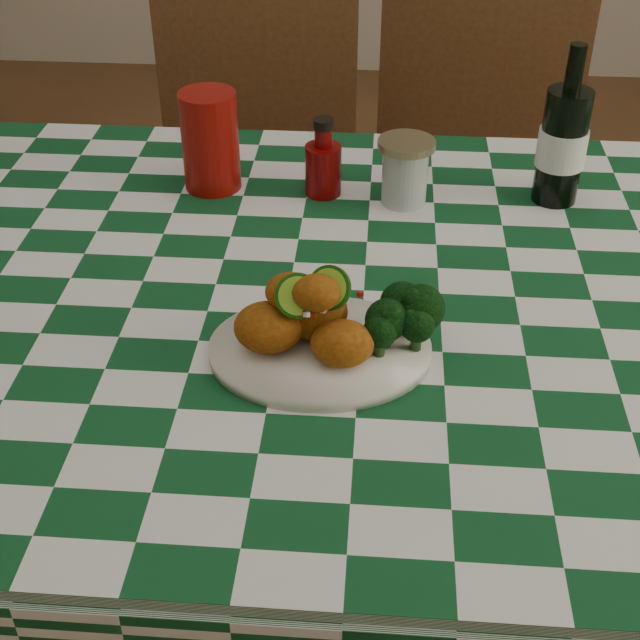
# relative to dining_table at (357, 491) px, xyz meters

# --- Properties ---
(ground) EXTENTS (5.00, 5.00, 0.00)m
(ground) POSITION_rel_dining_table_xyz_m (0.00, 0.00, -0.39)
(ground) COLOR brown
(ground) RESTS_ON ground
(dining_table) EXTENTS (1.66, 1.06, 0.79)m
(dining_table) POSITION_rel_dining_table_xyz_m (0.00, 0.00, 0.00)
(dining_table) COLOR #0F4621
(dining_table) RESTS_ON ground
(plate) EXTENTS (0.29, 0.24, 0.02)m
(plate) POSITION_rel_dining_table_xyz_m (-0.05, -0.15, 0.40)
(plate) COLOR white
(plate) RESTS_ON dining_table
(fried_chicken_pile) EXTENTS (0.16, 0.12, 0.10)m
(fried_chicken_pile) POSITION_rel_dining_table_xyz_m (-0.05, -0.15, 0.46)
(fried_chicken_pile) COLOR #A1570F
(fried_chicken_pile) RESTS_ON plate
(broccoli_side) EXTENTS (0.09, 0.09, 0.07)m
(broccoli_side) POSITION_rel_dining_table_xyz_m (0.05, -0.14, 0.44)
(broccoli_side) COLOR black
(broccoli_side) RESTS_ON plate
(red_tumbler) EXTENTS (0.10, 0.10, 0.16)m
(red_tumbler) POSITION_rel_dining_table_xyz_m (-0.26, 0.29, 0.47)
(red_tumbler) COLOR maroon
(red_tumbler) RESTS_ON dining_table
(ketchup_bottle) EXTENTS (0.07, 0.07, 0.13)m
(ketchup_bottle) POSITION_rel_dining_table_xyz_m (-0.08, 0.28, 0.46)
(ketchup_bottle) COLOR #680505
(ketchup_bottle) RESTS_ON dining_table
(mason_jar) EXTENTS (0.09, 0.09, 0.11)m
(mason_jar) POSITION_rel_dining_table_xyz_m (0.05, 0.26, 0.45)
(mason_jar) COLOR #B2BCBA
(mason_jar) RESTS_ON dining_table
(beer_bottle) EXTENTS (0.08, 0.08, 0.25)m
(beer_bottle) POSITION_rel_dining_table_xyz_m (0.29, 0.29, 0.52)
(beer_bottle) COLOR black
(beer_bottle) RESTS_ON dining_table
(wooden_chair_left) EXTENTS (0.46, 0.48, 0.98)m
(wooden_chair_left) POSITION_rel_dining_table_xyz_m (-0.27, 0.71, 0.10)
(wooden_chair_left) COLOR #472814
(wooden_chair_left) RESTS_ON ground
(wooden_chair_right) EXTENTS (0.51, 0.53, 1.01)m
(wooden_chair_right) POSITION_rel_dining_table_xyz_m (0.21, 0.76, 0.11)
(wooden_chair_right) COLOR #472814
(wooden_chair_right) RESTS_ON ground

